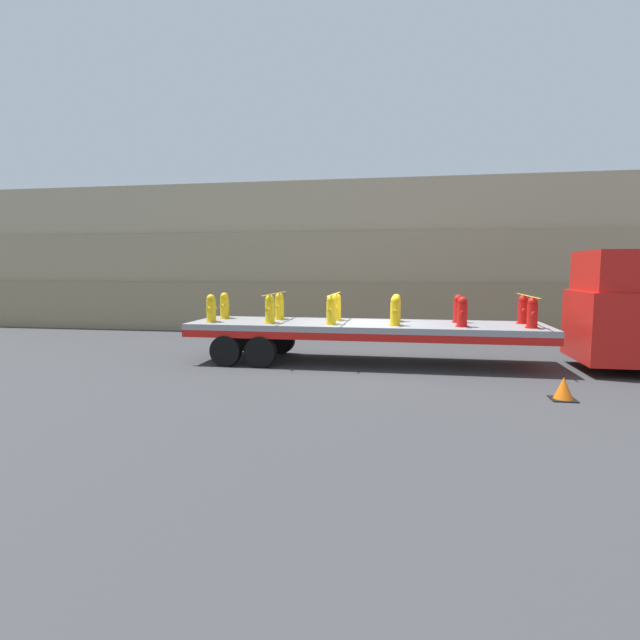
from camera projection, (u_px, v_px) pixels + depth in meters
ground_plane at (364, 363)px, 14.33m from camera, size 120.00×120.00×0.00m
rock_cliff at (380, 258)px, 21.57m from camera, size 60.00×3.30×6.32m
truck_cab at (634, 313)px, 12.96m from camera, size 2.73×2.62×3.16m
flatbed_trailer at (345, 329)px, 14.33m from camera, size 9.98×2.55×1.16m
fire_hydrant_yellow_near_0 at (211, 309)px, 14.40m from camera, size 0.33×0.58×0.80m
fire_hydrant_yellow_far_0 at (225, 306)px, 15.46m from camera, size 0.33×0.58×0.80m
fire_hydrant_yellow_near_1 at (270, 309)px, 14.10m from camera, size 0.33×0.58×0.80m
fire_hydrant_yellow_far_1 at (279, 307)px, 15.15m from camera, size 0.33×0.58×0.80m
fire_hydrant_yellow_near_2 at (331, 310)px, 13.80m from camera, size 0.33×0.58×0.80m
fire_hydrant_yellow_far_2 at (337, 307)px, 14.85m from camera, size 0.33×0.58×0.80m
fire_hydrant_yellow_near_3 at (395, 311)px, 13.50m from camera, size 0.33×0.58×0.80m
fire_hydrant_yellow_far_3 at (396, 308)px, 14.55m from camera, size 0.33×0.58×0.80m
fire_hydrant_red_near_4 at (462, 312)px, 13.19m from camera, size 0.33×0.58×0.80m
fire_hydrant_red_far_4 at (458, 309)px, 14.25m from camera, size 0.33×0.58×0.80m
fire_hydrant_red_near_5 at (532, 313)px, 12.89m from camera, size 0.33×0.58×0.80m
fire_hydrant_red_far_5 at (523, 310)px, 13.94m from camera, size 0.33×0.58×0.80m
cargo_strap_rear at (275, 294)px, 14.58m from camera, size 0.05×2.64×0.01m
cargo_strap_middle at (334, 294)px, 14.28m from camera, size 0.05×2.64×0.01m
cargo_strap_front at (528, 296)px, 13.37m from camera, size 0.05×2.64×0.01m
traffic_cone at (563, 389)px, 10.25m from camera, size 0.49×0.49×0.48m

